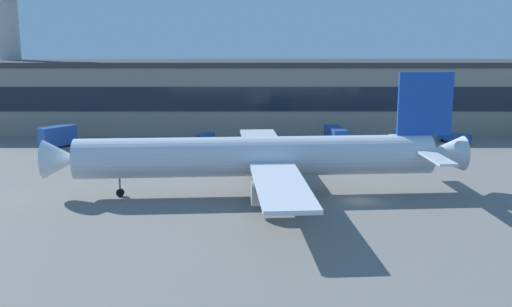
% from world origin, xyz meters
% --- Properties ---
extents(ground_plane, '(600.00, 600.00, 0.00)m').
position_xyz_m(ground_plane, '(0.00, 0.00, 0.00)').
color(ground_plane, slate).
extents(terminal_building, '(176.46, 17.69, 15.89)m').
position_xyz_m(terminal_building, '(0.00, 59.80, 7.97)').
color(terminal_building, gray).
rests_on(terminal_building, ground_plane).
extents(airliner, '(58.83, 50.38, 16.99)m').
position_xyz_m(airliner, '(-13.08, 3.79, 5.40)').
color(airliner, silver).
rests_on(airliner, ground_plane).
extents(control_tower, '(9.27, 9.27, 37.19)m').
position_xyz_m(control_tower, '(-71.08, 63.29, 22.87)').
color(control_tower, '#B7B7B2').
rests_on(control_tower, ground_plane).
extents(follow_me_car, '(3.93, 4.74, 1.85)m').
position_xyz_m(follow_me_car, '(-24.48, 43.50, 1.09)').
color(follow_me_car, '#2651A5').
rests_on(follow_me_car, ground_plane).
extents(baggage_tug, '(3.88, 4.02, 1.85)m').
position_xyz_m(baggage_tug, '(-11.28, 45.16, 1.09)').
color(baggage_tug, '#2651A5').
rests_on(baggage_tug, ground_plane).
extents(catering_truck, '(6.58, 7.22, 4.15)m').
position_xyz_m(catering_truck, '(-53.07, 38.36, 2.29)').
color(catering_truck, '#2651A5').
rests_on(catering_truck, ground_plane).
extents(pushback_tractor, '(4.84, 2.70, 1.75)m').
position_xyz_m(pushback_tractor, '(-39.80, 37.75, 1.05)').
color(pushback_tractor, gray).
rests_on(pushback_tractor, ground_plane).
extents(belt_loader, '(5.77, 6.10, 1.95)m').
position_xyz_m(belt_loader, '(26.89, 42.97, 1.15)').
color(belt_loader, '#2651A5').
rests_on(belt_loader, ground_plane).
extents(fuel_truck, '(3.92, 8.70, 3.35)m').
position_xyz_m(fuel_truck, '(2.28, 41.82, 1.88)').
color(fuel_truck, '#2651A5').
rests_on(fuel_truck, ground_plane).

